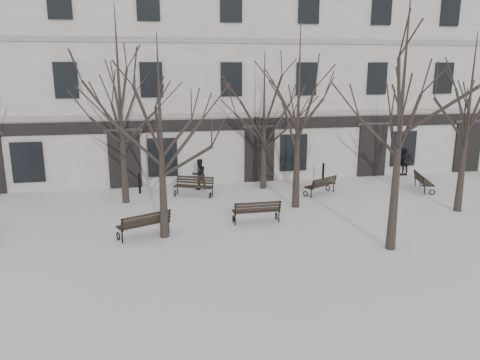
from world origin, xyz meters
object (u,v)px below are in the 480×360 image
object	(u,v)px
bench_1	(144,223)
bench_4	(321,185)
tree_2	(403,94)
bench_2	(257,210)
bench_3	(194,186)
bench_5	(423,181)
tree_1	(160,114)
tree_3	(470,102)

from	to	relation	value
bench_1	bench_4	world-z (taller)	bench_1
tree_2	bench_1	world-z (taller)	tree_2
bench_2	bench_4	world-z (taller)	bench_2
bench_2	bench_4	xyz separation A→B (m)	(4.01, 3.49, -0.03)
bench_3	bench_5	xyz separation A→B (m)	(11.30, -1.21, -0.02)
bench_2	bench_3	bearing A→B (deg)	-65.44
tree_2	bench_5	size ratio (longest dim) A/B	4.44
tree_1	bench_1	xyz separation A→B (m)	(-0.71, 0.10, -3.94)
tree_1	bench_5	bearing A→B (deg)	17.63
bench_5	bench_4	bearing A→B (deg)	104.13
bench_2	bench_3	size ratio (longest dim) A/B	0.97
tree_1	bench_2	bearing A→B (deg)	13.31
tree_2	bench_4	world-z (taller)	tree_2
tree_2	bench_1	bearing A→B (deg)	161.44
tree_1	bench_4	distance (m)	9.67
tree_3	bench_5	world-z (taller)	tree_3
tree_2	bench_1	xyz separation A→B (m)	(-8.22, 2.76, -4.68)
bench_3	bench_1	bearing A→B (deg)	-90.75
bench_1	bench_2	bearing A→B (deg)	165.42
tree_3	bench_1	distance (m)	13.84
tree_1	tree_2	bearing A→B (deg)	-19.53
bench_4	bench_5	xyz separation A→B (m)	(5.25, -0.25, 0.01)
tree_2	bench_4	size ratio (longest dim) A/B	4.57
bench_1	bench_5	size ratio (longest dim) A/B	1.07
bench_3	bench_5	distance (m)	11.36
tree_1	tree_2	distance (m)	8.00
bench_1	bench_3	size ratio (longest dim) A/B	1.04
bench_4	tree_2	bearing A→B (deg)	59.31
tree_1	bench_3	distance (m)	6.82
bench_2	tree_1	bearing A→B (deg)	13.28
tree_1	bench_2	xyz separation A→B (m)	(3.64, 0.86, -3.96)
bench_2	bench_5	distance (m)	9.81
tree_3	tree_2	bearing A→B (deg)	-145.74
tree_2	bench_3	distance (m)	10.98
tree_2	bench_3	size ratio (longest dim) A/B	4.31
bench_2	bench_4	size ratio (longest dim) A/B	1.03
bench_1	bench_2	world-z (taller)	bench_1
bench_5	tree_2	bearing A→B (deg)	158.30
tree_2	bench_5	bearing A→B (deg)	51.40
tree_2	bench_4	distance (m)	8.46
tree_1	bench_4	xyz separation A→B (m)	(7.65, 4.36, -3.99)
bench_5	bench_2	bearing A→B (deg)	126.18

